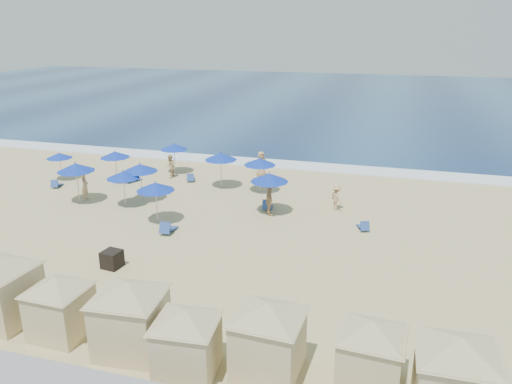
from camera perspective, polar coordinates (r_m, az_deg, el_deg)
ground at (r=27.14m, az=-9.06°, el=-5.03°), size 160.00×160.00×0.00m
ocean at (r=78.89m, az=8.12°, el=10.64°), size 160.00×80.00×0.06m
surf_line at (r=40.87m, az=0.04°, el=3.40°), size 160.00×2.50×0.08m
trash_bin at (r=24.35m, az=-16.14°, el=-7.38°), size 0.92×0.92×0.82m
cabana_0 at (r=21.22m, az=-27.14°, el=-8.96°), size 4.72×4.72×2.97m
cabana_1 at (r=19.56m, az=-21.59°, el=-11.33°), size 4.04×4.04×2.53m
cabana_2 at (r=17.87m, az=-14.25°, el=-12.71°), size 4.63×4.63×2.91m
cabana_3 at (r=16.63m, az=-7.96°, el=-15.69°), size 4.06×4.06×2.56m
cabana_4 at (r=16.43m, az=1.42°, el=-15.35°), size 4.48×4.48×2.82m
cabana_5 at (r=16.29m, az=13.07°, el=-16.78°), size 4.11×4.11×2.59m
cabana_6 at (r=15.85m, az=21.95°, el=-18.06°), size 4.65×4.65×2.92m
umbrella_0 at (r=38.62m, az=-21.58°, el=3.89°), size 1.84×1.84×2.09m
umbrella_1 at (r=33.08m, az=-19.91°, el=2.67°), size 2.35×2.35×2.67m
umbrella_2 at (r=36.62m, az=-15.83°, el=4.15°), size 2.09×2.09×2.38m
umbrella_3 at (r=31.60m, az=-14.97°, el=1.90°), size 2.05×2.05×2.33m
umbrella_4 at (r=38.10m, az=-9.37°, el=5.13°), size 2.07×2.07×2.35m
umbrella_5 at (r=32.27m, az=-13.12°, el=2.72°), size 2.23×2.23×2.54m
umbrella_6 at (r=28.49m, az=-11.42°, el=0.61°), size 2.18×2.18×2.48m
umbrella_7 at (r=34.19m, az=-4.06°, el=4.07°), size 2.24×2.24×2.55m
umbrella_8 at (r=29.22m, az=1.54°, el=1.67°), size 2.29×2.29×2.60m
umbrella_9 at (r=33.09m, az=0.43°, el=3.49°), size 2.16×2.16×2.46m
beach_chair_0 at (r=37.36m, az=-21.84°, el=0.83°), size 0.75×1.21×0.62m
beach_chair_1 at (r=36.94m, az=-14.06°, el=1.50°), size 1.03×1.43×0.72m
beach_chair_2 at (r=36.35m, az=-7.47°, el=1.58°), size 0.86×1.25×0.63m
beach_chair_3 at (r=27.57m, az=-10.06°, el=-4.11°), size 0.66×1.38×0.75m
beach_chair_4 at (r=30.60m, az=1.34°, el=-1.52°), size 0.76×1.35×0.70m
beach_chair_5 at (r=28.18m, az=12.17°, el=-3.84°), size 0.84×1.22×0.62m
beachgoer_0 at (r=33.84m, az=-18.95°, el=0.62°), size 0.67×0.78×1.81m
beachgoer_1 at (r=37.29m, az=-9.79°, el=2.92°), size 0.86×0.98×1.70m
beachgoer_2 at (r=29.35m, az=1.53°, el=-1.13°), size 0.88×1.08×1.72m
beachgoer_3 at (r=30.67m, az=9.19°, el=-0.62°), size 1.10×1.17×1.59m
beachgoer_4 at (r=36.95m, az=0.59°, el=3.20°), size 1.11×1.02×1.90m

